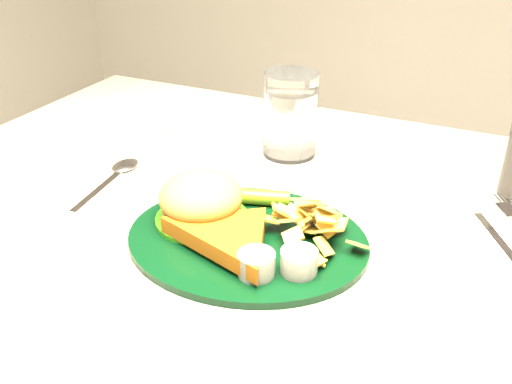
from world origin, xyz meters
TOP-DOWN VIEW (x-y plane):
  - dinner_plate at (-0.02, -0.10)m, footprint 0.33×0.29m
  - water_glass at (-0.07, 0.17)m, footprint 0.11×0.11m
  - fork_napkin at (0.27, 0.04)m, footprint 0.19×0.20m
  - spoon at (-0.27, -0.07)m, footprint 0.07×0.18m
  - ramekin at (-0.28, 0.18)m, footprint 0.04×0.04m

SIDE VIEW (x-z plane):
  - spoon at x=-0.27m, z-range 0.75..0.76m
  - fork_napkin at x=0.27m, z-range 0.75..0.76m
  - ramekin at x=-0.28m, z-range 0.75..0.78m
  - dinner_plate at x=-0.02m, z-range 0.75..0.82m
  - water_glass at x=-0.07m, z-range 0.75..0.89m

